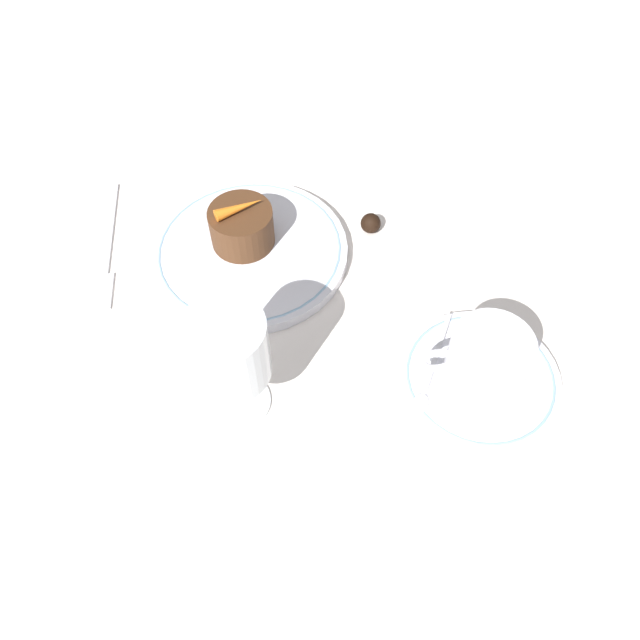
# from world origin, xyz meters

# --- Properties ---
(ground_plane) EXTENTS (3.00, 3.00, 0.00)m
(ground_plane) POSITION_xyz_m (0.00, 0.00, 0.00)
(ground_plane) COLOR white
(dinner_plate) EXTENTS (0.22, 0.22, 0.01)m
(dinner_plate) POSITION_xyz_m (0.03, -0.02, 0.01)
(dinner_plate) COLOR white
(dinner_plate) RESTS_ON ground_plane
(saucer) EXTENTS (0.16, 0.16, 0.01)m
(saucer) POSITION_xyz_m (-0.21, 0.15, 0.01)
(saucer) COLOR white
(saucer) RESTS_ON ground_plane
(coffee_cup) EXTENTS (0.10, 0.08, 0.07)m
(coffee_cup) POSITION_xyz_m (-0.21, 0.15, 0.05)
(coffee_cup) COLOR white
(coffee_cup) RESTS_ON saucer
(spoon) EXTENTS (0.06, 0.12, 0.00)m
(spoon) POSITION_xyz_m (-0.16, 0.15, 0.01)
(spoon) COLOR silver
(spoon) RESTS_ON saucer
(wine_glass) EXTENTS (0.07, 0.07, 0.13)m
(wine_glass) POSITION_xyz_m (0.03, 0.17, 0.09)
(wine_glass) COLOR silver
(wine_glass) RESTS_ON ground_plane
(fork) EXTENTS (0.03, 0.20, 0.01)m
(fork) POSITION_xyz_m (0.19, -0.02, 0.00)
(fork) COLOR silver
(fork) RESTS_ON ground_plane
(dessert_cake) EXTENTS (0.07, 0.07, 0.05)m
(dessert_cake) POSITION_xyz_m (0.03, -0.03, 0.04)
(dessert_cake) COLOR #4C2D19
(dessert_cake) RESTS_ON dinner_plate
(carrot_garnish) EXTENTS (0.05, 0.04, 0.01)m
(carrot_garnish) POSITION_xyz_m (0.03, -0.03, 0.07)
(carrot_garnish) COLOR orange
(carrot_garnish) RESTS_ON dessert_cake
(chocolate_truffle) EXTENTS (0.02, 0.02, 0.02)m
(chocolate_truffle) POSITION_xyz_m (-0.12, -0.06, 0.01)
(chocolate_truffle) COLOR black
(chocolate_truffle) RESTS_ON ground_plane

